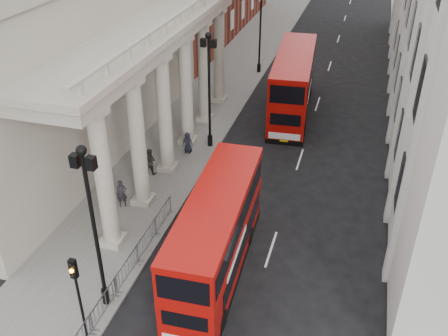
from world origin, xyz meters
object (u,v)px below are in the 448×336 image
at_px(traffic_light, 76,285).
at_px(pedestrian_b, 150,161).
at_px(lamp_post_mid, 209,84).
at_px(pedestrian_a, 122,194).
at_px(bus_near, 217,233).
at_px(bus_far, 293,83).
at_px(lamp_post_north, 260,23).
at_px(pedestrian_c, 188,142).
at_px(lamp_post_south, 93,220).

relative_size(traffic_light, pedestrian_b, 2.39).
bearing_deg(lamp_post_mid, pedestrian_b, -118.80).
xyz_separation_m(lamp_post_mid, pedestrian_a, (-2.72, -8.71, -3.93)).
bearing_deg(lamp_post_mid, pedestrian_a, -107.34).
bearing_deg(pedestrian_a, bus_near, -54.84).
bearing_deg(bus_far, pedestrian_a, -118.84).
height_order(lamp_post_mid, bus_near, lamp_post_mid).
relative_size(lamp_post_north, pedestrian_c, 5.39).
xyz_separation_m(lamp_post_north, pedestrian_a, (-2.72, -24.71, -3.93)).
distance_m(pedestrian_a, pedestrian_b, 3.92).
distance_m(lamp_post_north, pedestrian_c, 17.90).
bearing_deg(pedestrian_c, lamp_post_south, -85.11).
xyz_separation_m(traffic_light, pedestrian_b, (-2.73, 13.23, -2.09)).
distance_m(pedestrian_b, pedestrian_c, 3.68).
bearing_deg(pedestrian_c, traffic_light, -85.34).
height_order(lamp_post_north, bus_far, lamp_post_north).
distance_m(traffic_light, bus_far, 25.99).
bearing_deg(traffic_light, pedestrian_a, 106.85).
height_order(lamp_post_south, bus_far, lamp_post_south).
bearing_deg(bus_near, pedestrian_b, 130.28).
bearing_deg(pedestrian_c, lamp_post_mid, 49.37).
xyz_separation_m(lamp_post_mid, bus_far, (4.68, 7.56, -2.27)).
height_order(bus_near, pedestrian_c, bus_near).
height_order(traffic_light, bus_far, bus_far).
height_order(bus_far, pedestrian_a, bus_far).
distance_m(lamp_post_mid, bus_far, 9.18).
bearing_deg(pedestrian_a, lamp_post_north, 56.21).
height_order(lamp_post_mid, pedestrian_a, lamp_post_mid).
xyz_separation_m(lamp_post_south, lamp_post_north, (0.00, 32.00, 0.00)).
xyz_separation_m(traffic_light, pedestrian_c, (-1.31, 16.62, -2.21)).
distance_m(bus_near, pedestrian_a, 8.00).
bearing_deg(bus_near, lamp_post_south, -141.68).
xyz_separation_m(bus_far, pedestrian_b, (-7.31, -12.35, -1.62)).
distance_m(lamp_post_north, bus_far, 9.91).
height_order(bus_far, pedestrian_b, bus_far).
bearing_deg(pedestrian_c, pedestrian_a, -101.53).
distance_m(lamp_post_north, pedestrian_b, 21.31).
bearing_deg(lamp_post_south, bus_far, 78.77).
bearing_deg(pedestrian_b, lamp_post_south, 107.83).
height_order(bus_far, pedestrian_c, bus_far).
distance_m(bus_near, bus_far, 19.90).
height_order(lamp_post_mid, lamp_post_north, same).
relative_size(lamp_post_mid, pedestrian_b, 4.62).
height_order(lamp_post_north, traffic_light, lamp_post_north).
relative_size(bus_far, pedestrian_b, 6.59).
relative_size(bus_far, pedestrian_c, 7.68).
height_order(lamp_post_south, traffic_light, lamp_post_south).
distance_m(lamp_post_mid, pedestrian_b, 6.71).
bearing_deg(pedestrian_a, pedestrian_b, 61.23).
relative_size(lamp_post_mid, pedestrian_a, 4.80).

